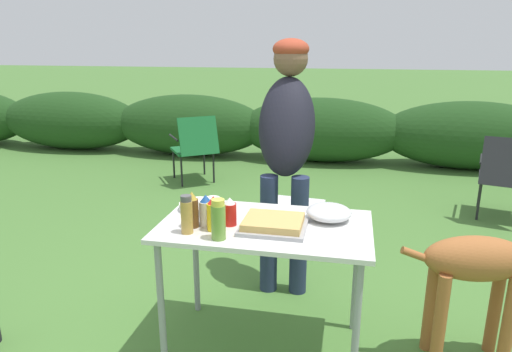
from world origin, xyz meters
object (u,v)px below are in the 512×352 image
(beer_bottle, at_px, (192,210))
(camp_chair_green_behind_table, at_px, (507,174))
(food_tray, at_px, (273,224))
(relish_jar, at_px, (218,220))
(standing_person_with_beanie, at_px, (287,137))
(camp_chair_near_hedge, at_px, (195,145))
(ketchup_bottle, at_px, (230,212))
(plate_stack, at_px, (199,206))
(mayo_bottle, at_px, (206,211))
(folding_table, at_px, (265,238))
(dog, at_px, (485,268))
(mixing_bowl, at_px, (329,212))
(mustard_bottle, at_px, (214,214))
(spice_jar, at_px, (187,215))
(cooler_box, at_px, (294,221))
(paper_cup_stack, at_px, (213,208))

(beer_bottle, height_order, camp_chair_green_behind_table, beer_bottle)
(food_tray, distance_m, relish_jar, 0.31)
(standing_person_with_beanie, bearing_deg, camp_chair_near_hedge, 119.50)
(food_tray, xyz_separation_m, standing_person_with_beanie, (-0.05, 0.79, 0.29))
(relish_jar, distance_m, ketchup_bottle, 0.19)
(food_tray, height_order, plate_stack, food_tray)
(mayo_bottle, bearing_deg, camp_chair_green_behind_table, 48.21)
(folding_table, xyz_separation_m, dog, (1.12, 0.12, -0.12))
(camp_chair_near_hedge, bearing_deg, plate_stack, -105.18)
(mixing_bowl, height_order, ketchup_bottle, ketchup_bottle)
(mustard_bottle, relative_size, spice_jar, 0.93)
(relish_jar, height_order, spice_jar, relish_jar)
(relish_jar, height_order, mayo_bottle, relish_jar)
(folding_table, height_order, plate_stack, plate_stack)
(mustard_bottle, distance_m, camp_chair_near_hedge, 3.30)
(plate_stack, distance_m, mayo_bottle, 0.25)
(food_tray, bearing_deg, cooler_box, 92.81)
(cooler_box, bearing_deg, mayo_bottle, 86.34)
(food_tray, distance_m, mayo_bottle, 0.35)
(spice_jar, distance_m, beer_bottle, 0.08)
(camp_chair_green_behind_table, distance_m, cooler_box, 2.11)
(beer_bottle, xyz_separation_m, camp_chair_green_behind_table, (2.24, 2.46, -0.36))
(folding_table, height_order, beer_bottle, beer_bottle)
(folding_table, relative_size, dog, 1.31)
(beer_bottle, relative_size, mayo_bottle, 1.14)
(paper_cup_stack, relative_size, camp_chair_green_behind_table, 0.14)
(folding_table, distance_m, camp_chair_near_hedge, 3.26)
(food_tray, xyz_separation_m, cooler_box, (-0.08, 1.54, -0.60))
(paper_cup_stack, xyz_separation_m, camp_chair_near_hedge, (-1.13, 2.91, -0.33))
(ketchup_bottle, bearing_deg, mustard_bottle, -126.43)
(folding_table, height_order, relish_jar, relish_jar)
(paper_cup_stack, relative_size, mayo_bottle, 0.71)
(food_tray, distance_m, mustard_bottle, 0.31)
(plate_stack, xyz_separation_m, dog, (1.54, -0.02, -0.22))
(folding_table, distance_m, paper_cup_stack, 0.32)
(mixing_bowl, distance_m, standing_person_with_beanie, 0.74)
(paper_cup_stack, bearing_deg, mayo_bottle, -93.80)
(folding_table, relative_size, mixing_bowl, 4.55)
(mustard_bottle, bearing_deg, spice_jar, -152.94)
(paper_cup_stack, xyz_separation_m, mustard_bottle, (0.05, -0.15, 0.03))
(paper_cup_stack, xyz_separation_m, mayo_bottle, (-0.01, -0.10, 0.02))
(folding_table, height_order, food_tray, food_tray)
(food_tray, bearing_deg, paper_cup_stack, 168.40)
(dog, xyz_separation_m, camp_chair_green_behind_table, (0.75, 2.23, -0.08))
(plate_stack, distance_m, camp_chair_near_hedge, 2.98)
(beer_bottle, bearing_deg, mixing_bowl, 19.94)
(mayo_bottle, xyz_separation_m, camp_chair_near_hedge, (-1.12, 3.01, -0.35))
(spice_jar, distance_m, ketchup_bottle, 0.23)
(food_tray, bearing_deg, camp_chair_near_hedge, 116.27)
(beer_bottle, bearing_deg, standing_person_with_beanie, 67.07)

